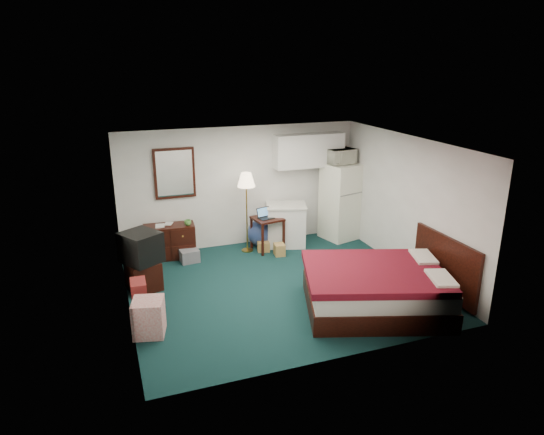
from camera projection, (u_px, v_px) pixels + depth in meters
name	position (u px, v px, depth m)	size (l,w,h in m)	color
floor	(278.00, 287.00, 8.44)	(5.00, 4.50, 0.01)	black
ceiling	(279.00, 144.00, 7.66)	(5.00, 4.50, 0.01)	silver
walls	(279.00, 219.00, 8.05)	(5.01, 4.51, 2.50)	silver
mirror	(175.00, 173.00, 9.48)	(0.80, 0.06, 1.00)	white
upper_cabinets	(309.00, 150.00, 10.16)	(1.50, 0.35, 0.70)	white
headboard	(445.00, 266.00, 7.96)	(0.06, 1.56, 1.00)	black
dresser	(170.00, 241.00, 9.60)	(0.99, 0.45, 0.67)	black
floor_lamp	(247.00, 213.00, 9.78)	(0.36, 0.36, 1.65)	gold
desk	(267.00, 234.00, 9.99)	(0.55, 0.55, 0.70)	black
exercise_ball	(261.00, 233.00, 10.21)	(0.58, 0.58, 0.58)	navy
kitchen_counter	(286.00, 226.00, 10.23)	(0.78, 0.60, 0.86)	white
fridge	(340.00, 201.00, 10.52)	(0.68, 0.68, 1.66)	white
bed	(376.00, 289.00, 7.60)	(2.13, 1.66, 0.68)	#50060A
tv_stand	(143.00, 275.00, 8.31)	(0.50, 0.54, 0.50)	black
suitcase	(139.00, 299.00, 7.40)	(0.23, 0.36, 0.59)	maroon
retail_box	(149.00, 317.00, 6.92)	(0.43, 0.43, 0.54)	white
file_bin	(190.00, 256.00, 9.44)	(0.35, 0.27, 0.25)	slate
cardboard_box_a	(263.00, 246.00, 9.98)	(0.24, 0.21, 0.21)	#A27F41
cardboard_box_b	(279.00, 250.00, 9.77)	(0.20, 0.24, 0.24)	#A27F41
laptop	(266.00, 214.00, 9.79)	(0.30, 0.24, 0.21)	black
crt_tv	(141.00, 247.00, 8.16)	(0.57, 0.61, 0.52)	black
microwave	(341.00, 155.00, 10.20)	(0.58, 0.32, 0.39)	white
book_a	(155.00, 221.00, 9.38)	(0.17, 0.02, 0.24)	#A27F41
book_b	(164.00, 219.00, 9.53)	(0.16, 0.02, 0.21)	#A27F41
mug	(188.00, 222.00, 9.48)	(0.14, 0.11, 0.14)	#569A3F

